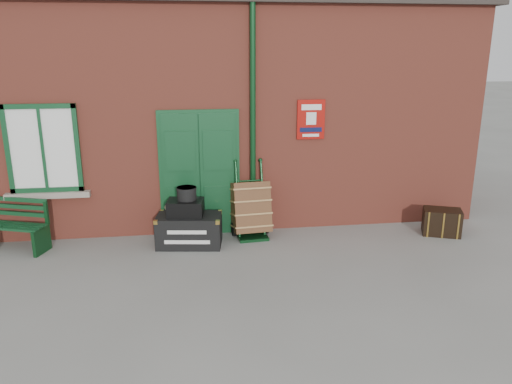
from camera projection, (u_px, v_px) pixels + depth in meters
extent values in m
plane|color=gray|center=(224.00, 265.00, 7.82)|extent=(80.00, 80.00, 0.00)
cube|color=#A94836|center=(210.00, 110.00, 10.59)|extent=(10.00, 4.00, 4.00)
cube|color=#38302B|center=(207.00, 2.00, 9.99)|extent=(10.30, 4.30, 0.30)
cube|color=#113E20|center=(200.00, 175.00, 8.86)|extent=(1.42, 0.12, 2.32)
cube|color=white|center=(43.00, 149.00, 8.35)|extent=(1.20, 0.08, 1.50)
cylinder|color=#0C3317|center=(253.00, 124.00, 8.70)|extent=(0.10, 0.10, 4.00)
cube|color=#9F100B|center=(311.00, 119.00, 8.87)|extent=(0.50, 0.03, 0.70)
cube|color=#113E20|center=(3.00, 225.00, 8.30)|extent=(1.49, 0.85, 0.04)
cube|color=#113E20|center=(9.00, 206.00, 8.43)|extent=(1.38, 0.52, 0.39)
cube|color=#0C3317|center=(42.00, 241.00, 8.23)|extent=(0.20, 0.43, 0.43)
cube|color=black|center=(189.00, 230.00, 8.54)|extent=(1.16, 0.75, 0.54)
cube|color=black|center=(185.00, 208.00, 8.42)|extent=(0.65, 0.51, 0.27)
cylinder|color=black|center=(187.00, 193.00, 8.38)|extent=(0.37, 0.37, 0.22)
cube|color=tan|center=(177.00, 220.00, 8.81)|extent=(0.40, 0.52, 0.72)
cube|color=tan|center=(188.00, 223.00, 8.76)|extent=(0.39, 0.47, 0.62)
cube|color=#0C3317|center=(253.00, 237.00, 8.90)|extent=(0.55, 0.42, 0.05)
cylinder|color=#0C3317|center=(238.00, 200.00, 8.84)|extent=(0.07, 0.37, 1.33)
cylinder|color=#0C3317|center=(263.00, 198.00, 8.94)|extent=(0.07, 0.37, 1.33)
cylinder|color=black|center=(234.00, 229.00, 9.00)|extent=(0.07, 0.25, 0.25)
cylinder|color=black|center=(266.00, 227.00, 9.13)|extent=(0.07, 0.25, 0.25)
cube|color=brown|center=(251.00, 207.00, 8.91)|extent=(0.71, 0.75, 0.98)
cube|color=black|center=(442.00, 222.00, 9.06)|extent=(0.76, 0.63, 0.47)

